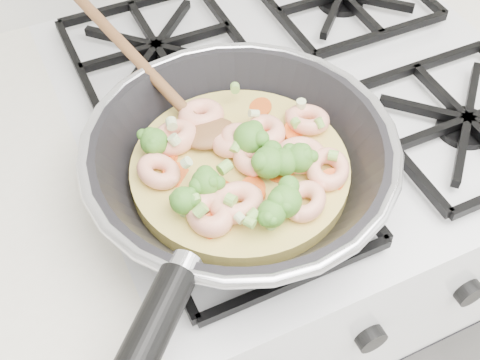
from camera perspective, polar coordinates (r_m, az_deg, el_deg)
name	(u,v)px	position (r m, az deg, el deg)	size (l,w,h in m)	color
stove	(284,266)	(1.18, 4.08, -7.89)	(0.60, 0.60, 0.92)	silver
skillet	(239,164)	(0.67, -0.11, 1.46)	(0.41, 0.54, 0.10)	black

